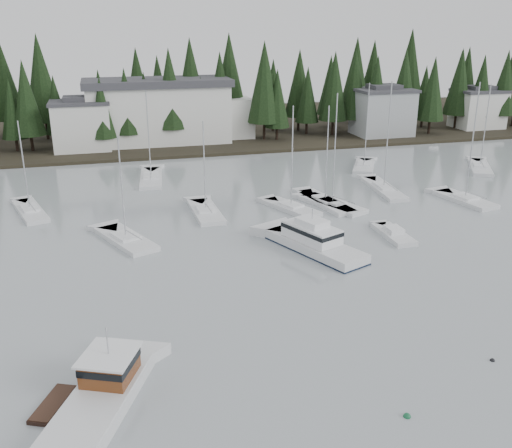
{
  "coord_description": "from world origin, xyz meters",
  "views": [
    {
      "loc": [
        -14.59,
        -19.17,
        20.77
      ],
      "look_at": [
        -1.3,
        30.18,
        2.5
      ],
      "focal_mm": 40.0,
      "sensor_mm": 36.0,
      "label": 1
    }
  ],
  "objects": [
    {
      "name": "sailboat_7",
      "position": [
        10.89,
        40.62,
        0.08
      ],
      "size": [
        6.05,
        9.35,
        13.75
      ],
      "rotation": [
        0.0,
        0.0,
        1.97
      ],
      "color": "silver",
      "rests_on": "ground"
    },
    {
      "name": "lobster_boat_brown",
      "position": [
        -16.14,
        9.4,
        0.55
      ],
      "size": [
        7.3,
        10.29,
        4.85
      ],
      "rotation": [
        0.0,
        0.0,
        1.15
      ],
      "color": "silver",
      "rests_on": "ground"
    },
    {
      "name": "cabin_cruiser_center",
      "position": [
        3.93,
        28.27,
        0.71
      ],
      "size": [
        7.44,
        11.52,
        4.75
      ],
      "rotation": [
        0.0,
        0.0,
        1.97
      ],
      "color": "silver",
      "rests_on": "ground"
    },
    {
      "name": "house_east_b",
      "position": [
        58.0,
        80.0,
        4.4
      ],
      "size": [
        9.54,
        7.42,
        8.25
      ],
      "color": "silver",
      "rests_on": "ground"
    },
    {
      "name": "far_shore_land",
      "position": [
        0.0,
        97.0,
        0.0
      ],
      "size": [
        240.0,
        54.0,
        1.0
      ],
      "primitive_type": "cube",
      "color": "black",
      "rests_on": "ground"
    },
    {
      "name": "sailboat_6",
      "position": [
        -13.34,
        35.28,
        0.05
      ],
      "size": [
        6.17,
        9.19,
        11.2
      ],
      "rotation": [
        0.0,
        0.0,
        1.98
      ],
      "color": "silver",
      "rests_on": "ground"
    },
    {
      "name": "sailboat_12",
      "position": [
        10.39,
        41.69,
        0.06
      ],
      "size": [
        4.24,
        10.32,
        12.24
      ],
      "rotation": [
        0.0,
        0.0,
        1.74
      ],
      "color": "silver",
      "rests_on": "ground"
    },
    {
      "name": "sailboat_9",
      "position": [
        -4.11,
        41.81,
        0.05
      ],
      "size": [
        3.03,
        8.89,
        11.12
      ],
      "rotation": [
        0.0,
        0.0,
        1.59
      ],
      "color": "silver",
      "rests_on": "ground"
    },
    {
      "name": "house_west",
      "position": [
        -18.0,
        79.0,
        4.65
      ],
      "size": [
        9.54,
        7.42,
        8.75
      ],
      "color": "silver",
      "rests_on": "ground"
    },
    {
      "name": "conifer_treeline",
      "position": [
        0.0,
        86.0,
        0.0
      ],
      "size": [
        200.0,
        22.0,
        20.0
      ],
      "primitive_type": null,
      "color": "black",
      "rests_on": "ground"
    },
    {
      "name": "mooring_buoy_green",
      "position": [
        0.34,
        3.97,
        0.0
      ],
      "size": [
        0.43,
        0.43,
        0.43
      ],
      "primitive_type": "sphere",
      "color": "#145933",
      "rests_on": "ground"
    },
    {
      "name": "sailboat_3",
      "position": [
        -23.47,
        47.27,
        0.06
      ],
      "size": [
        4.98,
        9.61,
        11.11
      ],
      "rotation": [
        0.0,
        0.0,
        1.86
      ],
      "color": "silver",
      "rests_on": "ground"
    },
    {
      "name": "sailboat_1",
      "position": [
        39.02,
        51.86,
        0.06
      ],
      "size": [
        7.3,
        10.06,
        12.91
      ],
      "rotation": [
        0.0,
        0.0,
        1.06
      ],
      "color": "silver",
      "rests_on": "ground"
    },
    {
      "name": "house_east_a",
      "position": [
        36.0,
        78.0,
        4.9
      ],
      "size": [
        10.6,
        8.48,
        9.25
      ],
      "color": "#999EA0",
      "rests_on": "ground"
    },
    {
      "name": "runabout_1",
      "position": [
        13.05,
        29.59,
        0.13
      ],
      "size": [
        2.33,
        6.28,
        1.42
      ],
      "rotation": [
        0.0,
        0.0,
        1.55
      ],
      "color": "silver",
      "rests_on": "ground"
    },
    {
      "name": "sailboat_10",
      "position": [
        27.24,
        38.22,
        0.09
      ],
      "size": [
        4.41,
        8.57,
        14.76
      ],
      "rotation": [
        0.0,
        0.0,
        1.76
      ],
      "color": "silver",
      "rests_on": "ground"
    },
    {
      "name": "sailboat_0",
      "position": [
        -8.75,
        58.28,
        0.06
      ],
      "size": [
        4.06,
        11.0,
        12.71
      ],
      "rotation": [
        0.0,
        0.0,
        1.46
      ],
      "color": "silver",
      "rests_on": "ground"
    },
    {
      "name": "sailboat_4",
      "position": [
        22.69,
        56.96,
        0.07
      ],
      "size": [
        6.63,
        8.94,
        12.97
      ],
      "rotation": [
        0.0,
        0.0,
        1.07
      ],
      "color": "silver",
      "rests_on": "ground"
    },
    {
      "name": "sailboat_11",
      "position": [
        19.86,
        45.1,
        0.08
      ],
      "size": [
        3.6,
        10.93,
        14.38
      ],
      "rotation": [
        0.0,
        0.0,
        1.47
      ],
      "color": "silver",
      "rests_on": "ground"
    },
    {
      "name": "harbor_inn",
      "position": [
        -2.96,
        82.34,
        5.78
      ],
      "size": [
        29.5,
        11.5,
        10.9
      ],
      "color": "silver",
      "rests_on": "ground"
    },
    {
      "name": "mooring_buoy_dark",
      "position": [
        8.47,
        7.52,
        0.0
      ],
      "size": [
        0.33,
        0.33,
        0.33
      ],
      "primitive_type": "sphere",
      "color": "black",
      "rests_on": "ground"
    },
    {
      "name": "sailboat_13",
      "position": [
        5.76,
        40.68,
        0.08
      ],
      "size": [
        5.45,
        8.42,
        12.55
      ],
      "rotation": [
        0.0,
        0.0,
        1.97
      ],
      "color": "silver",
      "rests_on": "ground"
    }
  ]
}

